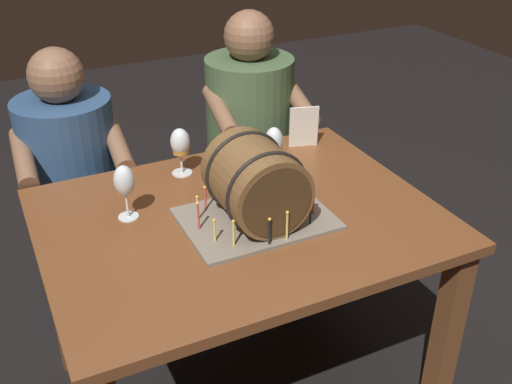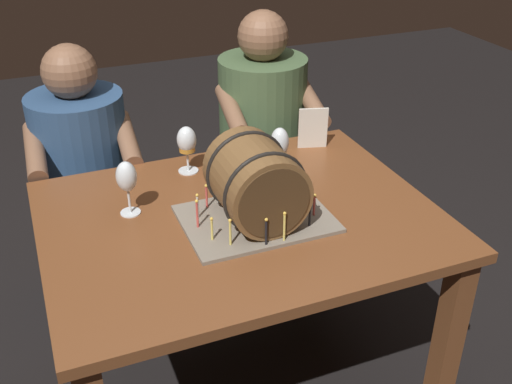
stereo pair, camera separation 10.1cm
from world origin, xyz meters
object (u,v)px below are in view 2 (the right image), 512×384
(barrel_cake, at_px, (256,185))
(menu_card, at_px, (313,128))
(wine_glass_empty, at_px, (127,178))
(person_seated_left, at_px, (88,189))
(person_seated_right, at_px, (262,151))
(wine_glass_white, at_px, (280,145))
(dining_table, at_px, (241,246))
(wine_glass_amber, at_px, (187,142))

(barrel_cake, height_order, menu_card, barrel_cake)
(wine_glass_empty, height_order, person_seated_left, person_seated_left)
(barrel_cake, bearing_deg, person_seated_right, 66.16)
(wine_glass_white, relative_size, person_seated_right, 0.15)
(dining_table, height_order, wine_glass_amber, wine_glass_amber)
(dining_table, distance_m, person_seated_left, 0.85)
(wine_glass_empty, height_order, person_seated_right, person_seated_right)
(barrel_cake, distance_m, menu_card, 0.56)
(person_seated_right, bearing_deg, wine_glass_white, -106.71)
(barrel_cake, height_order, person_seated_left, person_seated_left)
(barrel_cake, relative_size, wine_glass_amber, 2.63)
(wine_glass_empty, xyz_separation_m, wine_glass_white, (0.54, 0.07, -0.01))
(dining_table, height_order, menu_card, menu_card)
(wine_glass_amber, relative_size, menu_card, 1.06)
(wine_glass_empty, distance_m, menu_card, 0.77)
(person_seated_right, bearing_deg, dining_table, -117.28)
(wine_glass_empty, xyz_separation_m, menu_card, (0.74, 0.22, -0.04))
(dining_table, relative_size, wine_glass_empty, 6.77)
(wine_glass_amber, bearing_deg, dining_table, -78.97)
(wine_glass_amber, xyz_separation_m, person_seated_right, (0.45, 0.41, -0.30))
(dining_table, xyz_separation_m, wine_glass_white, (0.22, 0.20, 0.23))
(barrel_cake, height_order, wine_glass_white, barrel_cake)
(barrel_cake, xyz_separation_m, wine_glass_amber, (-0.10, 0.39, -0.01))
(wine_glass_amber, relative_size, person_seated_left, 0.15)
(dining_table, relative_size, person_seated_left, 1.06)
(person_seated_left, xyz_separation_m, person_seated_right, (0.77, 0.00, 0.03))
(barrel_cake, relative_size, wine_glass_empty, 2.50)
(menu_card, distance_m, person_seated_left, 0.95)
(wine_glass_amber, xyz_separation_m, person_seated_left, (-0.32, 0.41, -0.33))
(menu_card, xyz_separation_m, person_seated_right, (-0.04, 0.39, -0.27))
(barrel_cake, height_order, wine_glass_empty, barrel_cake)
(wine_glass_empty, relative_size, person_seated_left, 0.16)
(barrel_cake, distance_m, wine_glass_empty, 0.40)
(barrel_cake, bearing_deg, person_seated_left, 117.77)
(wine_glass_amber, height_order, person_seated_right, person_seated_right)
(person_seated_left, bearing_deg, menu_card, -25.86)
(barrel_cake, height_order, wine_glass_amber, barrel_cake)
(wine_glass_empty, height_order, menu_card, wine_glass_empty)
(wine_glass_empty, distance_m, person_seated_left, 0.70)
(wine_glass_amber, relative_size, wine_glass_white, 0.97)
(dining_table, distance_m, barrel_cake, 0.25)
(wine_glass_white, relative_size, person_seated_left, 0.15)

